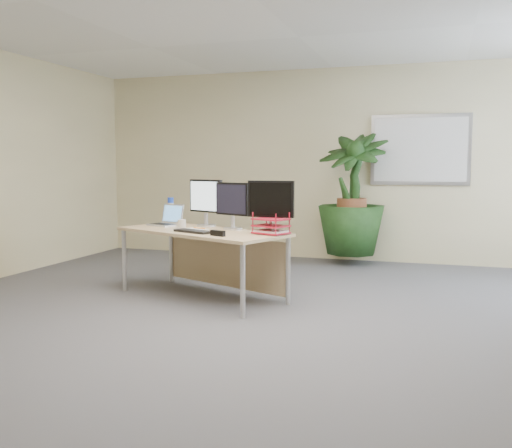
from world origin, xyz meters
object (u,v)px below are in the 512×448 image
(desk, at_px, (209,243))
(floor_plant, at_px, (352,210))
(laptop, at_px, (167,220))
(monitor_right, at_px, (233,203))
(monitor_left, at_px, (206,200))

(desk, xyz_separation_m, floor_plant, (1.12, 2.30, 0.20))
(laptop, bearing_deg, monitor_right, -11.59)
(monitor_left, bearing_deg, desk, -61.88)
(monitor_right, height_order, laptop, monitor_right)
(desk, bearing_deg, monitor_right, 15.28)
(monitor_left, xyz_separation_m, monitor_right, (0.37, -0.19, -0.01))
(monitor_left, distance_m, monitor_right, 0.42)
(monitor_right, bearing_deg, floor_plant, 68.60)
(floor_plant, bearing_deg, desk, -115.87)
(monitor_left, bearing_deg, floor_plant, 58.59)
(monitor_right, bearing_deg, desk, -164.72)
(desk, bearing_deg, floor_plant, 64.13)
(desk, distance_m, laptop, 0.66)
(floor_plant, distance_m, monitor_right, 2.41)
(floor_plant, relative_size, monitor_left, 2.99)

